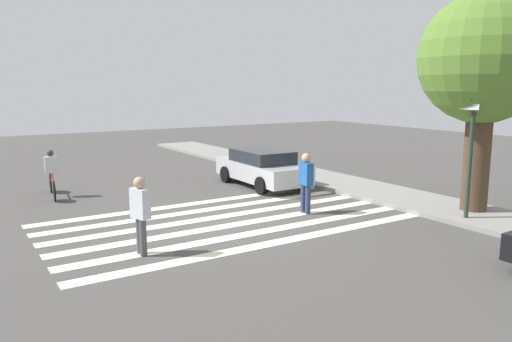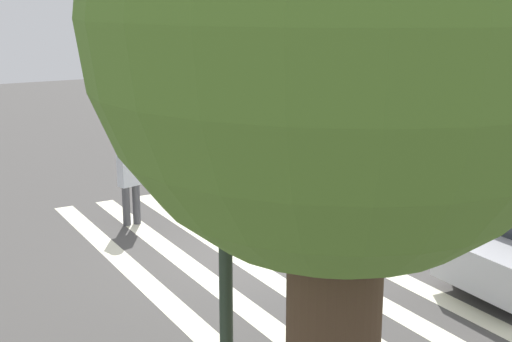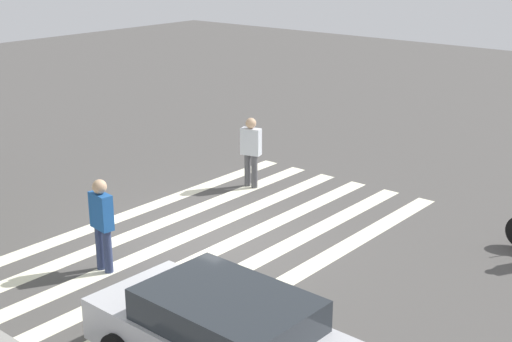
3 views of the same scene
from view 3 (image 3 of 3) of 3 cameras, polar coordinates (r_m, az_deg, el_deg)
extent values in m
plane|color=#4C4947|center=(15.04, -3.52, -5.39)|extent=(60.00, 60.00, 0.00)
cube|color=#F2EDCC|center=(13.65, 3.91, -7.92)|extent=(0.42, 10.00, 0.01)
cube|color=#F2EDCC|center=(14.18, 0.76, -6.86)|extent=(0.42, 10.00, 0.01)
cube|color=#F2EDCC|center=(14.74, -2.15, -5.85)|extent=(0.42, 10.00, 0.01)
cube|color=#F2EDCC|center=(15.35, -4.83, -4.91)|extent=(0.42, 10.00, 0.01)
cube|color=#F2EDCC|center=(15.99, -7.28, -4.03)|extent=(0.42, 10.00, 0.01)
cube|color=#F2EDCC|center=(16.65, -9.55, -3.21)|extent=(0.42, 10.00, 0.01)
cylinder|color=#4C4C51|center=(17.86, -0.13, -0.05)|extent=(0.16, 0.16, 0.85)
cylinder|color=#4C4C51|center=(17.99, -0.67, 0.09)|extent=(0.16, 0.16, 0.85)
cube|color=silver|center=(17.70, -0.41, 2.37)|extent=(0.54, 0.35, 0.67)
sphere|color=tan|center=(17.58, -0.41, 3.85)|extent=(0.27, 0.27, 0.27)
cylinder|color=navy|center=(13.66, -11.77, -6.29)|extent=(0.16, 0.16, 0.86)
cylinder|color=navy|center=(13.83, -12.36, -6.03)|extent=(0.16, 0.16, 0.86)
cube|color=#1E5199|center=(13.45, -12.28, -3.15)|extent=(0.53, 0.29, 0.68)
sphere|color=tan|center=(13.29, -12.42, -1.23)|extent=(0.27, 0.27, 0.27)
cube|color=#23282D|center=(9.92, -2.31, -11.05)|extent=(2.41, 1.67, 0.46)
cylinder|color=black|center=(11.68, -4.17, -10.95)|extent=(0.64, 0.21, 0.64)
camera|label=1|loc=(27.29, -12.82, 12.99)|focal=35.00mm
camera|label=2|loc=(15.96, -52.91, 6.35)|focal=50.00mm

